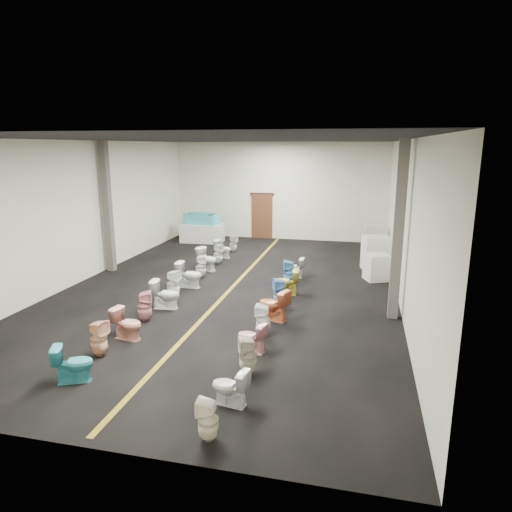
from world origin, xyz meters
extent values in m
plane|color=black|center=(0.00, 0.00, 0.00)|extent=(16.00, 16.00, 0.00)
plane|color=black|center=(0.00, 0.00, 4.50)|extent=(16.00, 16.00, 0.00)
plane|color=silver|center=(0.00, 8.00, 2.25)|extent=(10.00, 0.00, 10.00)
plane|color=silver|center=(0.00, -8.00, 2.25)|extent=(10.00, 0.00, 10.00)
plane|color=silver|center=(-5.00, 0.00, 2.25)|extent=(0.00, 16.00, 16.00)
plane|color=silver|center=(5.00, 0.00, 2.25)|extent=(0.00, 16.00, 16.00)
cube|color=olive|center=(0.00, 0.00, 0.00)|extent=(0.12, 15.60, 0.01)
cube|color=#562D19|center=(-0.80, 7.94, 1.05)|extent=(1.00, 0.10, 2.10)
cube|color=#331C11|center=(-0.80, 7.95, 2.12)|extent=(1.15, 0.08, 0.10)
cube|color=#59544C|center=(-4.75, 1.00, 2.25)|extent=(0.25, 0.25, 4.50)
cube|color=#59544C|center=(4.75, -1.50, 2.25)|extent=(0.25, 0.25, 4.50)
cube|color=white|center=(-3.28, 6.41, 0.42)|extent=(1.94, 1.04, 0.84)
cube|color=#44BDC5|center=(-3.28, 6.41, 1.05)|extent=(1.28, 0.82, 0.50)
cylinder|color=#44BDC5|center=(-3.87, 6.49, 1.05)|extent=(0.66, 0.66, 0.50)
cylinder|color=#44BDC5|center=(-2.69, 6.33, 1.05)|extent=(0.66, 0.66, 0.50)
cube|color=teal|center=(-3.28, 6.41, 1.25)|extent=(1.05, 0.59, 0.20)
cube|color=silver|center=(4.40, 1.89, 0.44)|extent=(0.89, 0.89, 0.87)
cube|color=silver|center=(4.40, 3.17, 0.61)|extent=(1.06, 1.06, 1.22)
cube|color=silver|center=(4.40, 4.24, 0.39)|extent=(0.85, 0.85, 0.77)
cube|color=beige|center=(4.40, 6.15, 0.56)|extent=(0.81, 0.81, 1.11)
imported|color=teal|center=(-1.26, -6.31, 0.37)|extent=(0.82, 0.66, 0.73)
imported|color=#F5BC8F|center=(-1.39, -5.25, 0.40)|extent=(0.44, 0.44, 0.79)
imported|color=#E49C84|center=(-1.24, -4.30, 0.37)|extent=(0.77, 0.52, 0.73)
imported|color=#D78E90|center=(-1.35, -3.22, 0.40)|extent=(0.48, 0.48, 0.80)
imported|color=white|center=(-1.24, -2.21, 0.40)|extent=(0.82, 0.52, 0.79)
imported|color=white|center=(-1.40, -1.32, 0.41)|extent=(0.44, 0.44, 0.83)
imported|color=white|center=(-1.31, -0.28, 0.41)|extent=(0.80, 0.46, 0.82)
imported|color=white|center=(-1.32, 0.79, 0.39)|extent=(0.47, 0.46, 0.79)
imported|color=white|center=(-1.44, 1.79, 0.40)|extent=(0.91, 0.74, 0.81)
imported|color=silver|center=(-1.32, 2.70, 0.38)|extent=(0.39, 0.38, 0.77)
imported|color=silver|center=(-1.45, 3.71, 0.35)|extent=(0.76, 0.53, 0.70)
imported|color=silver|center=(-1.32, 4.75, 0.35)|extent=(0.39, 0.38, 0.70)
imported|color=beige|center=(1.78, -7.43, 0.35)|extent=(0.34, 0.34, 0.69)
imported|color=white|center=(1.82, -6.41, 0.33)|extent=(0.71, 0.48, 0.67)
imported|color=beige|center=(1.86, -5.30, 0.39)|extent=(0.47, 0.46, 0.77)
imported|color=pink|center=(1.69, -4.32, 0.34)|extent=(0.73, 0.52, 0.67)
imported|color=white|center=(1.74, -3.38, 0.38)|extent=(0.36, 0.35, 0.75)
imported|color=#D16E3E|center=(1.79, -2.40, 0.41)|extent=(0.91, 0.70, 0.82)
imported|color=#69A2D3|center=(1.78, -1.40, 0.40)|extent=(0.48, 0.48, 0.81)
imported|color=gold|center=(1.76, -0.31, 0.39)|extent=(0.81, 0.54, 0.78)
imported|color=#63AAD7|center=(1.71, 0.64, 0.41)|extent=(0.45, 0.44, 0.82)
imported|color=silver|center=(1.72, 1.58, 0.34)|extent=(0.67, 0.39, 0.68)
camera|label=1|loc=(3.85, -13.13, 4.32)|focal=32.00mm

